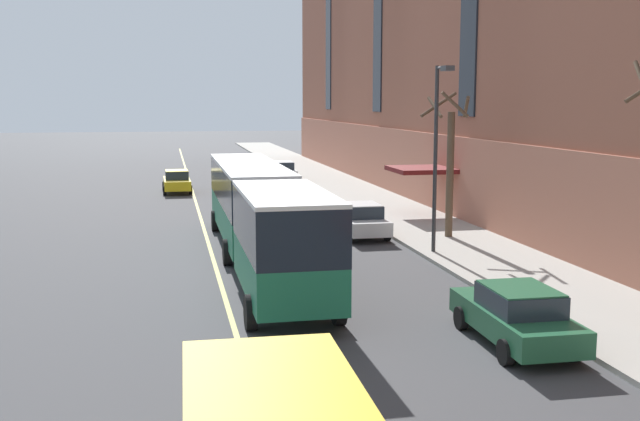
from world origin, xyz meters
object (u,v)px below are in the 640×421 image
city_bus (259,211)px  street_lamp (438,141)px  parked_car_white_1 (282,171)px  parked_car_white_2 (361,220)px  street_tree_mid_block (449,161)px  taxi_cab (177,181)px  parked_car_green_0 (516,315)px

city_bus → street_lamp: street_lamp is taller
parked_car_white_1 → parked_car_white_2: same height
street_tree_mid_block → taxi_cab: bearing=120.0°
city_bus → parked_car_green_0: city_bus is taller
taxi_cab → street_tree_mid_block: street_tree_mid_block is taller
street_lamp → street_tree_mid_block: bearing=61.3°
parked_car_white_1 → parked_car_white_2: size_ratio=0.94×
city_bus → parked_car_white_1: 30.25m
street_tree_mid_block → street_lamp: (-1.83, -3.34, 1.10)m
parked_car_white_2 → street_tree_mid_block: size_ratio=0.72×
parked_car_white_2 → street_lamp: (1.83, -4.96, 3.89)m
parked_car_white_1 → taxi_cab: 10.11m
parked_car_white_1 → street_tree_mid_block: (3.56, -26.24, 2.80)m
parked_car_white_2 → parked_car_white_1: bearing=89.8°
city_bus → street_lamp: 7.63m
parked_car_green_0 → parked_car_white_1: (0.15, 40.59, -0.00)m
taxi_cab → parked_car_white_2: bearing=-66.6°
parked_car_white_1 → street_lamp: bearing=-86.7°
parked_car_green_0 → taxi_cab: (-8.06, 34.70, -0.00)m
street_tree_mid_block → street_lamp: size_ratio=0.87×
parked_car_white_2 → city_bus: bearing=-136.3°
parked_car_green_0 → street_tree_mid_block: size_ratio=0.72×
city_bus → street_lamp: bearing=1.1°
parked_car_green_0 → street_tree_mid_block: 15.08m
parked_car_white_1 → parked_car_white_2: bearing=-90.2°
city_bus → parked_car_white_1: (5.45, 29.72, -1.31)m
city_bus → parked_car_green_0: 12.16m
parked_car_white_1 → street_lamp: 29.89m
city_bus → taxi_cab: (-2.76, 23.83, -1.31)m
taxi_cab → street_lamp: (9.94, -23.69, 3.90)m
parked_car_green_0 → street_lamp: (1.88, 11.01, 3.89)m
parked_car_white_2 → street_lamp: size_ratio=0.63×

